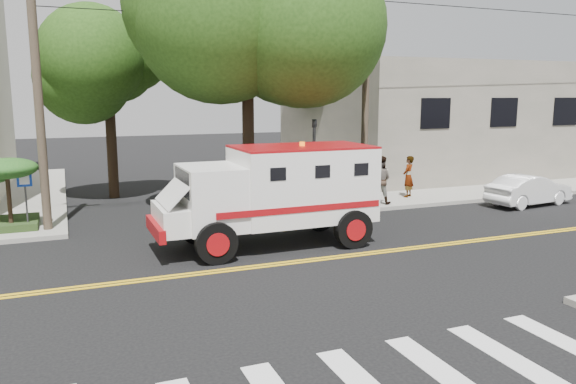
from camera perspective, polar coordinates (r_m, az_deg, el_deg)
name	(u,v)px	position (r m, az deg, el deg)	size (l,w,h in m)	color
ground	(271,265)	(15.16, -1.77, -7.44)	(100.00, 100.00, 0.00)	black
sidewalk_ne	(410,172)	(33.08, 12.30, 1.96)	(17.00, 17.00, 0.15)	gray
building_right	(429,118)	(34.08, 14.13, 7.31)	(14.00, 12.00, 6.00)	slate
utility_pole_left	(38,95)	(19.61, -24.05, 9.01)	(0.28, 0.28, 9.00)	#382D23
utility_pole_right	(366,95)	(22.77, 7.88, 9.77)	(0.28, 0.28, 9.00)	#382D23
tree_main	(261,19)	(21.14, -2.76, 17.19)	(6.08, 5.70, 9.85)	black
tree_left	(116,65)	(25.51, -17.11, 12.20)	(4.48, 4.20, 7.70)	black
tree_right	(321,66)	(32.48, 3.40, 12.67)	(4.80, 4.50, 8.20)	black
traffic_signal	(314,156)	(21.22, 2.65, 3.70)	(0.15, 0.18, 3.60)	#3F3F42
accessibility_sign	(25,193)	(20.06, -25.12, -0.08)	(0.45, 0.10, 2.02)	#3F3F42
armored_truck	(276,190)	(16.76, -1.23, 0.23)	(6.60, 2.74, 2.99)	white
parked_sedan	(529,190)	(25.08, 23.27, 0.19)	(1.34, 3.85, 1.27)	silver
pedestrian_a	(408,177)	(24.60, 12.12, 1.55)	(0.65, 0.42, 1.77)	gray
pedestrian_b	(380,180)	(22.88, 9.32, 1.24)	(0.94, 0.73, 1.94)	gray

